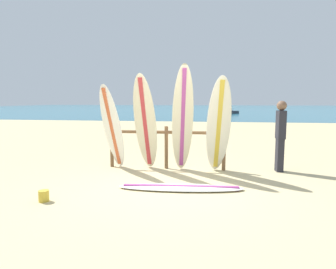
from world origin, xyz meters
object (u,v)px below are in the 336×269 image
Objects in this scene: surfboard_leaning_center_left at (183,120)px; surfboard_leaning_center at (219,126)px; surfboard_leaning_far_left at (112,128)px; surfboard_leaning_left at (145,123)px; surfboard_rack at (166,141)px; sand_bucket at (44,196)px; surfboard_lying_on_sand at (181,187)px; small_boat_offshore at (227,112)px; beachgoer_standing at (280,133)px.

surfboard_leaning_center_left is 0.85m from surfboard_leaning_center.
surfboard_leaning_left is (0.84, 0.00, 0.12)m from surfboard_leaning_far_left.
surfboard_leaning_center is (1.29, -0.35, 0.44)m from surfboard_rack.
surfboard_leaning_center_left is at bearing -38.56° from surfboard_rack.
sand_bucket is at bearing -99.91° from surfboard_leaning_far_left.
surfboard_lying_on_sand is 2.49m from sand_bucket.
small_boat_offshore is at bearing 81.57° from sand_bucket.
small_boat_offshore is at bearing 83.16° from surfboard_leaning_left.
surfboard_leaning_left is 1.76m from surfboard_leaning_center.
beachgoer_standing is at bearing 5.60° from surfboard_leaning_far_left.
surfboard_lying_on_sand is (0.09, -1.33, -1.24)m from surfboard_leaning_center_left.
surfboard_rack is 1.73× the size of beachgoer_standing.
surfboard_leaning_center_left is 1.03× the size of surfboard_lying_on_sand.
surfboard_leaning_left is 1.37× the size of beachgoer_standing.
small_boat_offshore is at bearing 83.94° from surfboard_rack.
small_boat_offshore is 34.48m from sand_bucket.
small_boat_offshore is (3.33, 31.39, -0.45)m from surfboard_rack.
beachgoer_standing is (2.24, 1.78, 0.91)m from surfboard_lying_on_sand.
surfboard_rack is at bearing 141.44° from surfboard_leaning_center_left.
surfboard_leaning_center reaches higher than surfboard_lying_on_sand.
surfboard_rack is 1.40× the size of surfboard_leaning_far_left.
surfboard_leaning_center_left is 13.13× the size of sand_bucket.
sand_bucket is (-4.51, -2.80, -0.85)m from beachgoer_standing.
sand_bucket is (-5.06, -34.11, -0.16)m from small_boat_offshore.
beachgoer_standing reaches higher than surfboard_rack.
surfboard_leaning_center_left is 1.82m from surfboard_lying_on_sand.
surfboard_leaning_left reaches higher than surfboard_rack.
surfboard_rack is at bearing 13.34° from surfboard_leaning_far_left.
surfboard_lying_on_sand is at bearing -86.00° from surfboard_leaning_center_left.
surfboard_leaning_far_left is 0.90× the size of surfboard_leaning_left.
surfboard_leaning_left is 0.95× the size of surfboard_lying_on_sand.
surfboard_leaning_center_left is 3.42m from sand_bucket.
small_boat_offshore is (3.80, 31.70, -0.92)m from surfboard_leaning_left.
surfboard_leaning_center_left is at bearing -3.03° from surfboard_leaning_left.
surfboard_leaning_far_left is 1.77m from surfboard_leaning_center_left.
surfboard_leaning_center_left is (1.75, -0.04, 0.21)m from surfboard_leaning_far_left.
surfboard_leaning_far_left is at bearing 143.25° from surfboard_lying_on_sand.
surfboard_leaning_center is (2.59, -0.04, 0.08)m from surfboard_leaning_far_left.
surfboard_leaning_center reaches higher than beachgoer_standing.
surfboard_leaning_left is at bearing 176.97° from surfboard_leaning_center_left.
surfboard_leaning_left is at bearing 62.43° from sand_bucket.
surfboard_lying_on_sand is at bearing -53.88° from surfboard_leaning_left.
surfboard_leaning_center_left is 31.90m from small_boat_offshore.
surfboard_lying_on_sand is 1.44× the size of beachgoer_standing.
sand_bucket is (-1.26, -2.41, -1.08)m from surfboard_leaning_left.
surfboard_leaning_center_left is at bearing -95.19° from small_boat_offshore.
surfboard_leaning_left is at bearing -96.84° from small_boat_offshore.
sand_bucket is (-3.01, -2.37, -1.04)m from surfboard_leaning_center.
surfboard_leaning_far_left is 2.62m from sand_bucket.
small_boat_offshore is at bearing 84.81° from surfboard_leaning_center_left.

